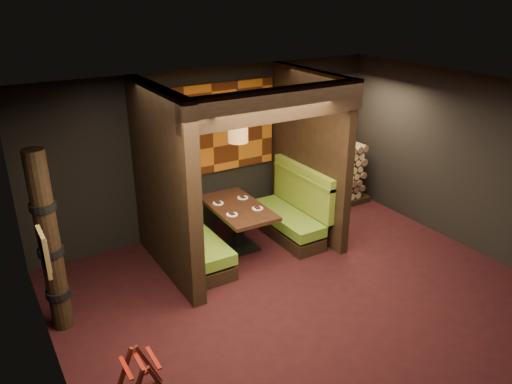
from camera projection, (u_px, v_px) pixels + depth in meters
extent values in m
cube|color=black|center=(303.00, 297.00, 7.10)|extent=(6.50, 5.50, 0.02)
cube|color=black|center=(312.00, 97.00, 5.99)|extent=(6.50, 5.50, 0.02)
cube|color=black|center=(213.00, 150.00, 8.72)|extent=(6.50, 0.02, 2.85)
cube|color=black|center=(496.00, 316.00, 4.36)|extent=(6.50, 0.02, 2.85)
cube|color=black|center=(45.00, 274.00, 4.98)|extent=(0.02, 5.50, 2.85)
cube|color=black|center=(469.00, 163.00, 8.10)|extent=(0.02, 5.50, 2.85)
cube|color=black|center=(164.00, 185.00, 7.20)|extent=(0.20, 2.20, 2.85)
cube|color=black|center=(309.00, 154.00, 8.51)|extent=(0.15, 2.10, 2.85)
cube|color=black|center=(278.00, 105.00, 6.62)|extent=(2.85, 0.18, 0.44)
cube|color=#A55312|center=(212.00, 129.00, 8.52)|extent=(2.40, 0.06, 1.55)
cube|color=#A55312|center=(165.00, 153.00, 7.23)|extent=(0.04, 1.85, 1.45)
cube|color=#5A150A|center=(185.00, 171.00, 8.44)|extent=(0.60, 0.12, 0.07)
cube|color=black|center=(199.00, 256.00, 7.94)|extent=(0.55, 1.60, 0.22)
cube|color=#577922|center=(198.00, 242.00, 7.85)|extent=(0.55, 1.60, 0.18)
cube|color=olive|center=(177.00, 224.00, 7.54)|extent=(0.12, 1.60, 0.78)
cube|color=#577922|center=(175.00, 203.00, 7.40)|extent=(0.15, 1.60, 0.06)
cube|color=black|center=(286.00, 231.00, 8.75)|extent=(0.55, 1.60, 0.22)
cube|color=#577922|center=(286.00, 218.00, 8.65)|extent=(0.55, 1.60, 0.18)
cube|color=olive|center=(303.00, 193.00, 8.66)|extent=(0.12, 1.60, 0.78)
cube|color=#577922|center=(303.00, 174.00, 8.52)|extent=(0.15, 1.60, 0.06)
cube|color=black|center=(238.00, 246.00, 8.39)|extent=(0.56, 0.56, 0.06)
cylinder|color=black|center=(238.00, 229.00, 8.26)|extent=(0.20, 0.20, 0.71)
cube|color=#331E14|center=(238.00, 208.00, 8.11)|extent=(0.83, 1.48, 0.06)
cylinder|color=white|center=(232.00, 214.00, 7.79)|extent=(0.18, 0.18, 0.01)
cube|color=black|center=(232.00, 214.00, 7.79)|extent=(0.07, 0.11, 0.02)
cylinder|color=white|center=(257.00, 208.00, 8.00)|extent=(0.18, 0.18, 0.01)
cube|color=black|center=(257.00, 208.00, 8.00)|extent=(0.07, 0.11, 0.02)
cylinder|color=white|center=(218.00, 203.00, 8.20)|extent=(0.18, 0.18, 0.01)
cube|color=black|center=(218.00, 202.00, 8.19)|extent=(0.07, 0.11, 0.02)
cylinder|color=white|center=(243.00, 198.00, 8.41)|extent=(0.18, 0.18, 0.01)
cube|color=black|center=(243.00, 197.00, 8.40)|extent=(0.07, 0.11, 0.02)
cylinder|color=olive|center=(238.00, 128.00, 7.55)|extent=(0.31, 0.31, 0.45)
sphere|color=#FFC672|center=(238.00, 128.00, 7.55)|extent=(0.18, 0.18, 0.18)
cylinder|color=black|center=(237.00, 96.00, 7.37)|extent=(0.02, 0.02, 0.53)
cube|color=olive|center=(44.00, 252.00, 5.01)|extent=(0.04, 0.36, 0.46)
cube|color=#3F3F3F|center=(47.00, 251.00, 5.02)|extent=(0.01, 0.27, 0.36)
cube|color=#4B160E|center=(123.00, 375.00, 5.29)|extent=(0.28, 0.04, 0.62)
cube|color=#4B160E|center=(149.00, 365.00, 5.43)|extent=(0.28, 0.04, 0.62)
cube|color=maroon|center=(126.00, 368.00, 5.06)|extent=(0.05, 0.38, 0.01)
cube|color=maroon|center=(140.00, 363.00, 5.13)|extent=(0.05, 0.38, 0.01)
cube|color=maroon|center=(153.00, 358.00, 5.20)|extent=(0.05, 0.38, 0.01)
cylinder|color=black|center=(50.00, 244.00, 6.04)|extent=(0.26, 0.26, 2.40)
cylinder|color=black|center=(58.00, 293.00, 6.31)|extent=(0.31, 0.31, 0.09)
cylinder|color=black|center=(51.00, 251.00, 6.08)|extent=(0.31, 0.31, 0.09)
cylinder|color=black|center=(43.00, 206.00, 5.85)|extent=(0.31, 0.31, 0.09)
cube|color=black|center=(326.00, 202.00, 10.02)|extent=(1.73, 0.70, 0.12)
cube|color=brown|center=(328.00, 174.00, 9.78)|extent=(1.73, 0.70, 1.10)
cube|color=maroon|center=(320.00, 129.00, 9.72)|extent=(1.83, 0.10, 0.56)
cube|color=black|center=(304.00, 149.00, 8.75)|extent=(0.08, 0.08, 2.85)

